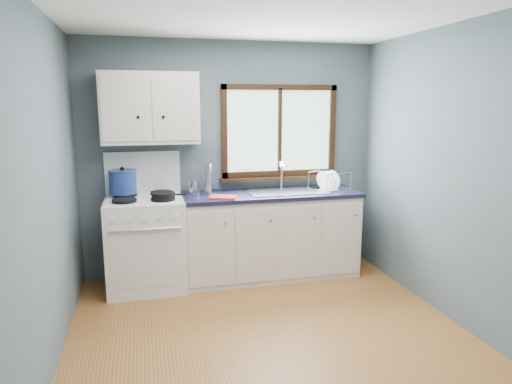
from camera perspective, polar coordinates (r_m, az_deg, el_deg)
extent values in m
cube|color=#9C602B|center=(3.70, 2.75, -19.04)|extent=(3.20, 3.60, 0.02)
cube|color=white|center=(3.28, 3.18, 22.70)|extent=(3.20, 3.60, 0.02)
cube|color=#505E64|center=(5.01, -3.07, 4.14)|extent=(3.20, 0.02, 2.50)
cube|color=#505E64|center=(1.68, 21.45, -10.42)|extent=(3.20, 0.02, 2.50)
cube|color=#505E64|center=(3.20, -25.84, -0.79)|extent=(0.02, 3.60, 2.50)
cube|color=#505E64|center=(4.03, 25.43, 1.45)|extent=(0.02, 3.60, 2.50)
cube|color=white|center=(4.74, -13.58, -6.31)|extent=(0.76, 0.65, 0.92)
cube|color=white|center=(4.89, -13.97, 2.37)|extent=(0.76, 0.05, 0.44)
cube|color=silver|center=(4.63, -13.83, -0.80)|extent=(0.72, 0.59, 0.01)
cylinder|color=black|center=(4.48, -16.13, -1.03)|extent=(0.23, 0.23, 0.03)
cylinder|color=black|center=(4.48, -11.53, -0.82)|extent=(0.23, 0.23, 0.03)
cylinder|color=black|center=(4.78, -16.01, -0.31)|extent=(0.23, 0.23, 0.03)
cylinder|color=black|center=(4.77, -11.70, -0.11)|extent=(0.23, 0.23, 0.03)
cylinder|color=silver|center=(4.34, -13.67, -4.61)|extent=(0.66, 0.02, 0.02)
cube|color=silver|center=(4.45, -13.50, -8.26)|extent=(0.66, 0.01, 0.55)
cube|color=silver|center=(4.94, 1.80, -5.54)|extent=(1.85, 0.60, 0.88)
cube|color=black|center=(5.09, 1.71, -9.80)|extent=(1.85, 0.54, 0.08)
cube|color=black|center=(4.83, 1.83, -0.30)|extent=(1.89, 0.64, 0.04)
cube|color=silver|center=(4.88, 3.86, 0.07)|extent=(0.84, 0.46, 0.01)
cube|color=silver|center=(4.84, 1.60, -0.89)|extent=(0.36, 0.40, 0.14)
cube|color=silver|center=(4.96, 6.06, -0.66)|extent=(0.36, 0.40, 0.14)
cylinder|color=silver|center=(5.04, 3.19, 2.01)|extent=(0.02, 0.02, 0.28)
cylinder|color=silver|center=(4.96, 3.45, 3.37)|extent=(0.02, 0.16, 0.02)
sphere|color=silver|center=(5.02, 3.21, 3.59)|extent=(0.04, 0.04, 0.04)
cube|color=#9EC6A8|center=(5.09, 2.93, 7.64)|extent=(1.22, 0.01, 0.92)
cube|color=black|center=(5.06, 3.04, 12.94)|extent=(1.30, 0.05, 0.06)
cube|color=black|center=(5.12, 2.93, 2.37)|extent=(1.30, 0.05, 0.06)
cube|color=black|center=(4.92, -4.00, 7.52)|extent=(0.06, 0.05, 1.00)
cube|color=black|center=(5.28, 9.49, 7.63)|extent=(0.06, 0.05, 1.00)
cube|color=black|center=(5.07, 2.98, 7.63)|extent=(0.03, 0.05, 0.92)
cube|color=black|center=(5.10, 3.02, 1.76)|extent=(1.36, 0.10, 0.03)
cube|color=silver|center=(4.70, -13.10, 10.16)|extent=(0.95, 0.32, 0.70)
cube|color=silver|center=(4.54, -16.10, 10.00)|extent=(0.44, 0.01, 0.62)
cube|color=silver|center=(4.55, -10.02, 10.26)|extent=(0.44, 0.01, 0.62)
sphere|color=black|center=(4.52, -14.52, 9.06)|extent=(0.03, 0.03, 0.03)
sphere|color=black|center=(4.53, -11.51, 9.19)|extent=(0.03, 0.03, 0.03)
cylinder|color=black|center=(4.48, -11.49, -0.34)|extent=(0.25, 0.25, 0.04)
cube|color=black|center=(4.47, -9.46, -0.30)|extent=(0.13, 0.04, 0.01)
cylinder|color=navy|center=(4.74, -16.32, 1.15)|extent=(0.29, 0.29, 0.22)
cylinder|color=navy|center=(4.72, -16.39, 2.56)|extent=(0.30, 0.30, 0.02)
sphere|color=black|center=(4.72, -16.41, 2.80)|extent=(0.04, 0.04, 0.04)
cylinder|color=silver|center=(4.83, -7.74, 0.65)|extent=(0.14, 0.14, 0.13)
cylinder|color=silver|center=(4.81, -7.55, 2.30)|extent=(0.01, 0.01, 0.20)
cylinder|color=silver|center=(4.82, -7.96, 2.52)|extent=(0.01, 0.01, 0.23)
cylinder|color=silver|center=(4.79, -7.83, 2.14)|extent=(0.01, 0.01, 0.18)
cylinder|color=silver|center=(4.74, -6.03, 1.62)|extent=(0.09, 0.09, 0.32)
imported|color=#2B3AAB|center=(4.93, -5.78, 1.62)|extent=(0.10, 0.10, 0.25)
cube|color=#C54229|center=(4.55, -4.09, -0.64)|extent=(0.31, 0.27, 0.02)
cube|color=silver|center=(5.09, 9.15, 0.45)|extent=(0.48, 0.43, 0.01)
cylinder|color=silver|center=(4.85, 8.82, 0.98)|extent=(0.01, 0.01, 0.19)
cylinder|color=silver|center=(5.12, 11.77, 1.40)|extent=(0.01, 0.01, 0.19)
cylinder|color=silver|center=(5.05, 6.56, 1.42)|extent=(0.01, 0.01, 0.19)
cylinder|color=silver|center=(5.31, 9.51, 1.81)|extent=(0.01, 0.01, 0.19)
cylinder|color=silver|center=(4.97, 10.37, 2.26)|extent=(0.35, 0.15, 0.01)
cylinder|color=silver|center=(5.16, 8.10, 2.65)|extent=(0.35, 0.15, 0.01)
cylinder|color=white|center=(5.01, 8.44, 1.42)|extent=(0.13, 0.21, 0.20)
cylinder|color=white|center=(5.06, 9.04, 1.50)|extent=(0.13, 0.21, 0.20)
cylinder|color=white|center=(5.12, 9.62, 1.58)|extent=(0.13, 0.21, 0.20)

